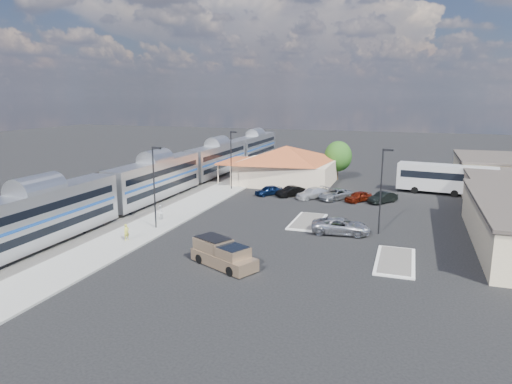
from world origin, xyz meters
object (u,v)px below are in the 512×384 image
(station_depot, at_px, (286,164))
(pickup_truck, at_px, (224,255))
(suv, at_px, (341,226))
(coach_bus, at_px, (446,177))

(station_depot, distance_m, pickup_truck, 38.11)
(suv, xyz_separation_m, coach_bus, (11.56, 24.46, 1.65))
(station_depot, height_order, coach_bus, station_depot)
(pickup_truck, bearing_deg, coach_bus, -1.28)
(station_depot, xyz_separation_m, pickup_truck, (4.78, -37.75, -2.10))
(pickup_truck, distance_m, coach_bus, 41.85)
(suv, bearing_deg, pickup_truck, 140.88)
(suv, height_order, coach_bus, coach_bus)
(coach_bus, bearing_deg, suv, 162.33)
(station_depot, distance_m, suv, 28.43)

